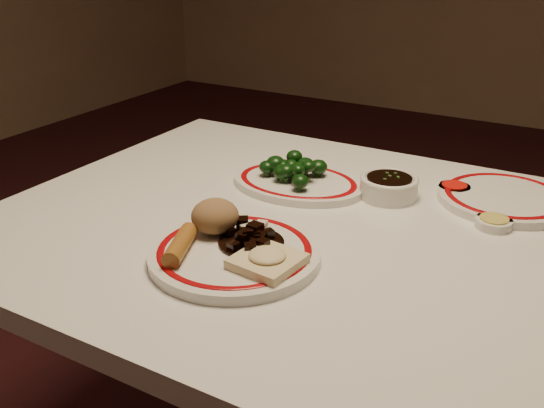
{
  "coord_description": "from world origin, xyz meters",
  "views": [
    {
      "loc": [
        0.39,
        -0.88,
        1.23
      ],
      "look_at": [
        -0.08,
        -0.05,
        0.8
      ],
      "focal_mm": 40.0,
      "sensor_mm": 36.0,
      "label": 1
    }
  ],
  "objects_px": {
    "broccoli_plate": "(298,183)",
    "broccoli_pile": "(293,168)",
    "rice_mound": "(215,216)",
    "spring_roll": "(180,245)",
    "soy_bowl": "(389,187)",
    "fried_wonton": "(267,260)",
    "dining_table": "(323,273)",
    "stirfry_heap": "(251,238)",
    "main_plate": "(235,253)"
  },
  "relations": [
    {
      "from": "dining_table",
      "to": "main_plate",
      "type": "distance_m",
      "value": 0.22
    },
    {
      "from": "main_plate",
      "to": "rice_mound",
      "type": "distance_m",
      "value": 0.08
    },
    {
      "from": "main_plate",
      "to": "broccoli_plate",
      "type": "relative_size",
      "value": 1.13
    },
    {
      "from": "dining_table",
      "to": "rice_mound",
      "type": "relative_size",
      "value": 14.98
    },
    {
      "from": "fried_wonton",
      "to": "broccoli_pile",
      "type": "bearing_deg",
      "value": 111.76
    },
    {
      "from": "dining_table",
      "to": "rice_mound",
      "type": "xyz_separation_m",
      "value": [
        -0.14,
        -0.14,
        0.14
      ]
    },
    {
      "from": "rice_mound",
      "to": "broccoli_plate",
      "type": "height_order",
      "value": "rice_mound"
    },
    {
      "from": "fried_wonton",
      "to": "broccoli_pile",
      "type": "height_order",
      "value": "broccoli_pile"
    },
    {
      "from": "dining_table",
      "to": "main_plate",
      "type": "height_order",
      "value": "main_plate"
    },
    {
      "from": "stirfry_heap",
      "to": "broccoli_pile",
      "type": "distance_m",
      "value": 0.3
    },
    {
      "from": "spring_roll",
      "to": "rice_mound",
      "type": "bearing_deg",
      "value": 65.67
    },
    {
      "from": "broccoli_pile",
      "to": "soy_bowl",
      "type": "distance_m",
      "value": 0.2
    },
    {
      "from": "fried_wonton",
      "to": "broccoli_plate",
      "type": "bearing_deg",
      "value": 110.13
    },
    {
      "from": "dining_table",
      "to": "broccoli_pile",
      "type": "height_order",
      "value": "broccoli_pile"
    },
    {
      "from": "stirfry_heap",
      "to": "main_plate",
      "type": "bearing_deg",
      "value": -113.87
    },
    {
      "from": "dining_table",
      "to": "spring_roll",
      "type": "xyz_separation_m",
      "value": [
        -0.14,
        -0.23,
        0.12
      ]
    },
    {
      "from": "broccoli_plate",
      "to": "broccoli_pile",
      "type": "distance_m",
      "value": 0.03
    },
    {
      "from": "rice_mound",
      "to": "fried_wonton",
      "type": "height_order",
      "value": "rice_mound"
    },
    {
      "from": "main_plate",
      "to": "rice_mound",
      "type": "height_order",
      "value": "rice_mound"
    },
    {
      "from": "stirfry_heap",
      "to": "broccoli_plate",
      "type": "relative_size",
      "value": 0.38
    },
    {
      "from": "rice_mound",
      "to": "spring_roll",
      "type": "bearing_deg",
      "value": -93.2
    },
    {
      "from": "rice_mound",
      "to": "soy_bowl",
      "type": "height_order",
      "value": "rice_mound"
    },
    {
      "from": "fried_wonton",
      "to": "stirfry_heap",
      "type": "bearing_deg",
      "value": 139.95
    },
    {
      "from": "dining_table",
      "to": "stirfry_heap",
      "type": "height_order",
      "value": "stirfry_heap"
    },
    {
      "from": "spring_roll",
      "to": "fried_wonton",
      "type": "xyz_separation_m",
      "value": [
        0.14,
        0.03,
        -0.0
      ]
    },
    {
      "from": "rice_mound",
      "to": "soy_bowl",
      "type": "xyz_separation_m",
      "value": [
        0.19,
        0.32,
        -0.03
      ]
    },
    {
      "from": "dining_table",
      "to": "stirfry_heap",
      "type": "relative_size",
      "value": 11.21
    },
    {
      "from": "main_plate",
      "to": "stirfry_heap",
      "type": "relative_size",
      "value": 2.99
    },
    {
      "from": "stirfry_heap",
      "to": "soy_bowl",
      "type": "height_order",
      "value": "stirfry_heap"
    },
    {
      "from": "main_plate",
      "to": "broccoli_plate",
      "type": "distance_m",
      "value": 0.32
    },
    {
      "from": "soy_bowl",
      "to": "fried_wonton",
      "type": "bearing_deg",
      "value": -98.37
    },
    {
      "from": "dining_table",
      "to": "spring_roll",
      "type": "relative_size",
      "value": 11.39
    },
    {
      "from": "dining_table",
      "to": "spring_roll",
      "type": "bearing_deg",
      "value": -122.33
    },
    {
      "from": "stirfry_heap",
      "to": "spring_roll",
      "type": "bearing_deg",
      "value": -134.07
    },
    {
      "from": "stirfry_heap",
      "to": "fried_wonton",
      "type": "bearing_deg",
      "value": -40.05
    },
    {
      "from": "broccoli_pile",
      "to": "soy_bowl",
      "type": "xyz_separation_m",
      "value": [
        0.19,
        0.04,
        -0.02
      ]
    },
    {
      "from": "spring_roll",
      "to": "stirfry_heap",
      "type": "relative_size",
      "value": 0.98
    },
    {
      "from": "spring_roll",
      "to": "fried_wonton",
      "type": "height_order",
      "value": "spring_roll"
    },
    {
      "from": "fried_wonton",
      "to": "stirfry_heap",
      "type": "relative_size",
      "value": 0.97
    },
    {
      "from": "broccoli_plate",
      "to": "broccoli_pile",
      "type": "xyz_separation_m",
      "value": [
        -0.01,
        0.0,
        0.03
      ]
    },
    {
      "from": "dining_table",
      "to": "fried_wonton",
      "type": "xyz_separation_m",
      "value": [
        -0.01,
        -0.19,
        0.12
      ]
    },
    {
      "from": "main_plate",
      "to": "broccoli_plate",
      "type": "height_order",
      "value": "main_plate"
    },
    {
      "from": "dining_table",
      "to": "soy_bowl",
      "type": "xyz_separation_m",
      "value": [
        0.05,
        0.19,
        0.11
      ]
    },
    {
      "from": "spring_roll",
      "to": "soy_bowl",
      "type": "distance_m",
      "value": 0.46
    },
    {
      "from": "soy_bowl",
      "to": "main_plate",
      "type": "bearing_deg",
      "value": -109.41
    },
    {
      "from": "main_plate",
      "to": "soy_bowl",
      "type": "relative_size",
      "value": 2.85
    },
    {
      "from": "main_plate",
      "to": "soy_bowl",
      "type": "xyz_separation_m",
      "value": [
        0.13,
        0.36,
        0.01
      ]
    },
    {
      "from": "main_plate",
      "to": "dining_table",
      "type": "bearing_deg",
      "value": 66.13
    },
    {
      "from": "dining_table",
      "to": "fried_wonton",
      "type": "height_order",
      "value": "fried_wonton"
    },
    {
      "from": "dining_table",
      "to": "broccoli_plate",
      "type": "bearing_deg",
      "value": 132.02
    }
  ]
}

